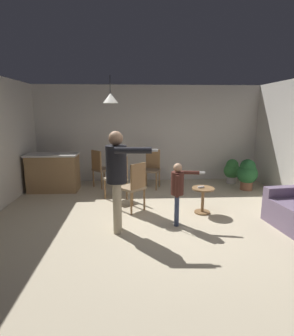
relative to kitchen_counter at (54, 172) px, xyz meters
The scene contains 14 objects.
ground 3.33m from the kitchen_counter, 41.91° to the right, with size 7.68×7.68×0.00m, color beige.
wall_back 2.79m from the kitchen_counter, 22.23° to the left, with size 6.40×0.10×2.70m, color beige.
kitchen_counter is the anchor object (origin of this frame).
side_table_by_couch 3.79m from the kitchen_counter, 27.01° to the right, with size 0.44×0.44×0.52m.
person_adult 3.07m from the kitchen_counter, 54.54° to the right, with size 0.82×0.53×1.69m.
person_child 3.58m from the kitchen_counter, 39.01° to the right, with size 0.60×0.32×1.12m.
dining_chair_by_counter 1.81m from the kitchen_counter, 23.30° to the right, with size 0.59×0.59×1.00m.
dining_chair_near_wall 1.17m from the kitchen_counter, 12.23° to the left, with size 0.59×0.59×1.00m.
dining_chair_centre_back 2.54m from the kitchen_counter, 37.33° to the right, with size 0.59×0.59×1.00m.
dining_chair_spare 2.51m from the kitchen_counter, ahead, with size 0.53×0.53×1.00m.
potted_plant_corner 4.92m from the kitchen_counter, ahead, with size 0.52×0.52×0.80m.
potted_plant_by_wall 4.79m from the kitchen_counter, ahead, with size 0.45×0.45×0.68m.
spare_remote_on_table 3.75m from the kitchen_counter, 27.46° to the right, with size 0.04×0.13×0.04m, color white.
ceiling_light_pendant 2.57m from the kitchen_counter, 32.95° to the right, with size 0.32×0.32×0.55m.
Camera 1 is at (-0.45, -4.51, 1.99)m, focal length 28.72 mm.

